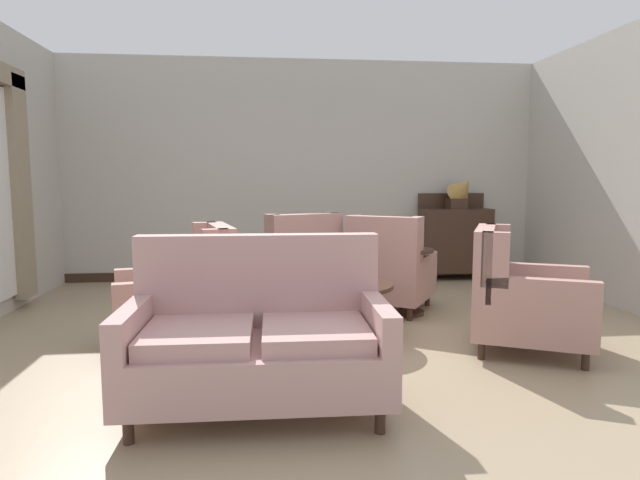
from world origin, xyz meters
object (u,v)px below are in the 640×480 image
Objects in this scene: settee at (258,340)px; armchair_foreground_right at (522,299)px; armchair_near_sideboard at (295,269)px; side_table at (410,275)px; gramophone at (462,191)px; coffee_table at (344,293)px; sideboard at (455,239)px; armchair_far_left at (184,297)px; armchair_near_window at (390,271)px; porcelain_vase at (339,269)px.

armchair_foreground_right is at bearing 23.55° from settee.
armchair_near_sideboard reaches higher than armchair_foreground_right.
gramophone reaches higher than side_table.
sideboard is at bearing 53.65° from coffee_table.
armchair_far_left is 4.35m from gramophone.
armchair_near_window reaches higher than armchair_far_left.
settee is at bearing -117.79° from porcelain_vase.
coffee_table is at bearing 86.29° from armchair_near_sideboard.
armchair_foreground_right is 0.98× the size of sideboard.
armchair_near_sideboard is at bearing -146.02° from sideboard.
settee reaches higher than coffee_table.
armchair_near_window is 2.18× the size of gramophone.
side_table is at bearing 174.36° from armchair_near_window.
side_table is at bearing 43.70° from porcelain_vase.
armchair_far_left reaches higher than side_table.
sideboard is (0.57, 3.12, 0.12)m from armchair_foreground_right.
porcelain_vase is 0.44× the size of side_table.
settee is 1.45× the size of armchair_near_sideboard.
armchair_near_window is (1.35, 2.24, 0.01)m from settee.
settee reaches higher than porcelain_vase.
armchair_far_left is 0.98× the size of armchair_near_sideboard.
sideboard reaches higher than coffee_table.
armchair_far_left is (-1.29, -0.06, -0.20)m from porcelain_vase.
armchair_far_left is at bearing -175.24° from coffee_table.
coffee_table is 0.74× the size of armchair_foreground_right.
porcelain_vase is at bearing -126.52° from sideboard.
armchair_near_window is at bearing 54.35° from armchair_foreground_right.
armchair_far_left is 1.55m from armchair_near_sideboard.
gramophone is (1.20, 1.80, 0.81)m from side_table.
armchair_near_window is 1.63× the size of side_table.
side_table is (1.53, 2.10, -0.01)m from settee.
side_table is at bearing -123.66° from gramophone.
armchair_near_window is (1.96, 1.01, 0.01)m from armchair_far_left.
armchair_near_sideboard is (0.37, 2.44, 0.02)m from settee.
gramophone reaches higher than armchair_far_left.
armchair_near_sideboard is 1.59× the size of side_table.
porcelain_vase is at bearing 98.92° from armchair_foreground_right.
sideboard is at bearing 58.63° from side_table.
settee is 3.06× the size of gramophone.
porcelain_vase is at bearing 86.22° from armchair_near_window.
gramophone is at bearing -169.97° from armchair_near_sideboard.
gramophone reaches higher than armchair_near_sideboard.
armchair_far_left is at bearing -157.81° from side_table.
settee reaches higher than armchair_foreground_right.
porcelain_vase is at bearing -134.68° from coffee_table.
armchair_near_window is at bearing 104.21° from armchair_far_left.
sideboard is at bearing 117.03° from armchair_far_left.
settee reaches higher than armchair_far_left.
gramophone is at bearing 51.91° from porcelain_vase.
armchair_foreground_right is (1.43, -0.42, -0.20)m from porcelain_vase.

